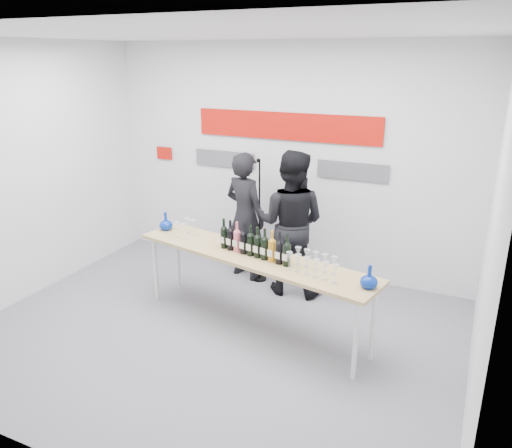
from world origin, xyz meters
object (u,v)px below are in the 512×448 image
at_px(presenter_left, 245,216).
at_px(mic_stand, 259,244).
at_px(tasting_table, 252,261).
at_px(presenter_right, 290,223).

distance_m(presenter_left, mic_stand, 0.41).
xyz_separation_m(tasting_table, presenter_left, (-0.65, 1.16, 0.06)).
bearing_deg(tasting_table, presenter_right, 99.32).
bearing_deg(mic_stand, presenter_left, 149.02).
distance_m(tasting_table, presenter_right, 1.00).
bearing_deg(presenter_right, presenter_left, -18.93).
height_order(presenter_left, mic_stand, presenter_left).
height_order(presenter_left, presenter_right, presenter_right).
bearing_deg(mic_stand, presenter_right, -35.33).
bearing_deg(presenter_left, mic_stand, -174.54).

